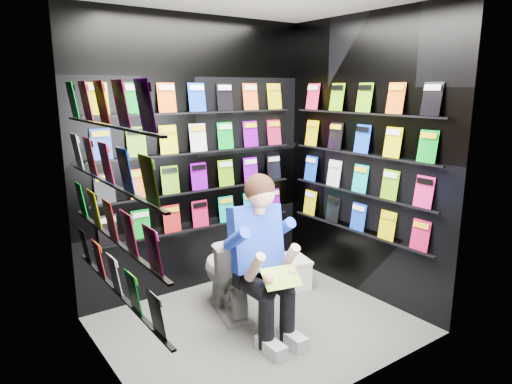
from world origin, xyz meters
TOP-DOWN VIEW (x-y plane):
  - floor at (0.00, 0.00)m, footprint 2.40×2.40m
  - wall_back at (0.00, 1.00)m, footprint 2.40×0.04m
  - wall_front at (0.00, -1.00)m, footprint 2.40×0.04m
  - wall_left at (-1.20, 0.00)m, footprint 0.04×2.00m
  - wall_right at (1.20, 0.00)m, footprint 0.04×2.00m
  - comics_back at (0.00, 0.97)m, footprint 2.10×0.06m
  - comics_left at (-1.17, 0.00)m, footprint 0.06×1.70m
  - comics_right at (1.17, 0.00)m, footprint 0.06×1.70m
  - toilet at (-0.07, 0.35)m, footprint 0.59×0.83m
  - longbox at (0.77, 0.44)m, footprint 0.28×0.39m
  - longbox_lid at (0.77, 0.44)m, footprint 0.30×0.42m
  - reader at (-0.07, -0.03)m, footprint 0.70×0.88m
  - held_comic at (-0.07, -0.38)m, footprint 0.31×0.23m

SIDE VIEW (x-z plane):
  - floor at x=0.00m, z-range 0.00..0.00m
  - longbox at x=0.77m, z-range 0.00..0.27m
  - longbox_lid at x=0.77m, z-range 0.27..0.30m
  - toilet at x=-0.07m, z-range 0.00..0.73m
  - held_comic at x=-0.07m, z-range 0.52..0.64m
  - reader at x=-0.07m, z-range 0.06..1.49m
  - wall_back at x=0.00m, z-range 0.00..2.60m
  - wall_front at x=0.00m, z-range 0.00..2.60m
  - wall_left at x=-1.20m, z-range 0.00..2.60m
  - wall_right at x=1.20m, z-range 0.00..2.60m
  - comics_back at x=0.00m, z-range 0.62..1.99m
  - comics_left at x=-1.17m, z-range 0.62..1.99m
  - comics_right at x=1.17m, z-range 0.62..1.99m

